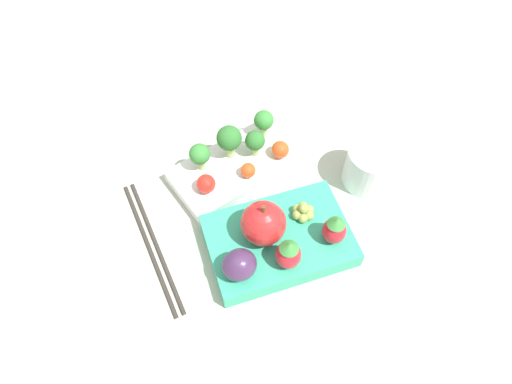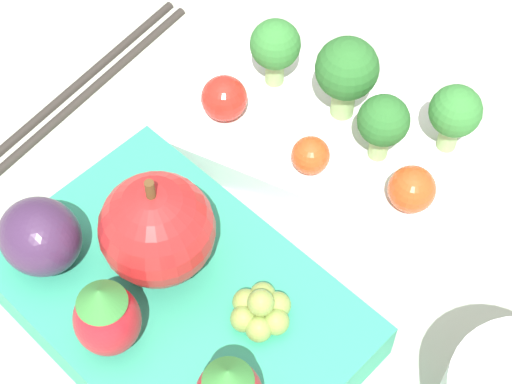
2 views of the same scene
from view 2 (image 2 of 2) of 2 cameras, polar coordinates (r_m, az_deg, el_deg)
name	(u,v)px [view 2 (image 2 of 2)]	position (r m, az deg, el deg)	size (l,w,h in m)	color
ground_plane	(274,229)	(0.47, 1.23, -2.49)	(4.00, 4.00, 0.00)	#ADB7A3
bento_box_savoury	(323,143)	(0.50, 4.51, 3.30)	(0.19, 0.12, 0.02)	white
bento_box_fruit	(179,306)	(0.44, -5.17, -7.55)	(0.20, 0.15, 0.03)	#33A87F
broccoli_floret_0	(455,113)	(0.47, 13.13, 5.15)	(0.03, 0.03, 0.04)	#93B770
broccoli_floret_1	(347,71)	(0.47, 6.07, 8.02)	(0.04, 0.04, 0.05)	#93B770
broccoli_floret_2	(383,122)	(0.46, 8.48, 4.61)	(0.03, 0.03, 0.04)	#93B770
broccoli_floret_3	(275,46)	(0.49, 1.29, 9.67)	(0.03, 0.03, 0.04)	#93B770
cherry_tomato_0	(224,98)	(0.49, -2.13, 6.26)	(0.03, 0.03, 0.03)	red
cherry_tomato_1	(306,153)	(0.46, 3.32, 2.64)	(0.02, 0.02, 0.02)	#DB4C1E
cherry_tomato_2	(412,189)	(0.45, 10.34, 0.18)	(0.03, 0.03, 0.03)	#DB4C1E
apple	(157,229)	(0.41, -6.61, -2.50)	(0.06, 0.06, 0.07)	red
strawberry_0	(106,317)	(0.40, -9.94, -8.20)	(0.03, 0.03, 0.05)	red
plum	(40,237)	(0.43, -14.19, -2.90)	(0.04, 0.04, 0.04)	#42284C
grape_cluster	(261,311)	(0.41, 0.32, -7.91)	(0.03, 0.03, 0.02)	#8EA84C
chopsticks_pair	(71,96)	(0.54, -12.23, 6.29)	(0.02, 0.21, 0.01)	#332D28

